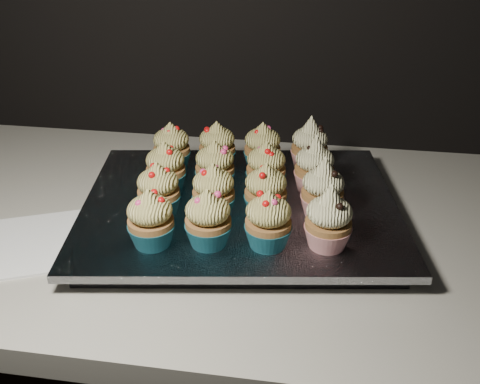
% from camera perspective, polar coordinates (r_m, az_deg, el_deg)
% --- Properties ---
extents(worktop, '(2.44, 0.64, 0.04)m').
position_cam_1_polar(worktop, '(0.86, 12.77, -4.73)').
color(worktop, beige).
rests_on(worktop, cabinet).
extents(napkin, '(0.21, 0.21, 0.00)m').
position_cam_1_polar(napkin, '(0.84, -20.77, -5.10)').
color(napkin, white).
rests_on(napkin, worktop).
extents(baking_tray, '(0.49, 0.40, 0.02)m').
position_cam_1_polar(baking_tray, '(0.84, 0.00, -2.33)').
color(baking_tray, black).
rests_on(baking_tray, worktop).
extents(foil_lining, '(0.53, 0.44, 0.01)m').
position_cam_1_polar(foil_lining, '(0.83, 0.00, -1.33)').
color(foil_lining, silver).
rests_on(foil_lining, baking_tray).
extents(cupcake_0, '(0.06, 0.06, 0.08)m').
position_cam_1_polar(cupcake_0, '(0.72, -9.51, -2.95)').
color(cupcake_0, '#186274').
rests_on(cupcake_0, foil_lining).
extents(cupcake_1, '(0.06, 0.06, 0.08)m').
position_cam_1_polar(cupcake_1, '(0.71, -3.43, -2.96)').
color(cupcake_1, '#186274').
rests_on(cupcake_1, foil_lining).
extents(cupcake_2, '(0.06, 0.06, 0.08)m').
position_cam_1_polar(cupcake_2, '(0.70, 3.03, -3.12)').
color(cupcake_2, '#186274').
rests_on(cupcake_2, foil_lining).
extents(cupcake_3, '(0.06, 0.06, 0.10)m').
position_cam_1_polar(cupcake_3, '(0.71, 9.44, -3.00)').
color(cupcake_3, '#A2161B').
rests_on(cupcake_3, foil_lining).
extents(cupcake_4, '(0.06, 0.06, 0.08)m').
position_cam_1_polar(cupcake_4, '(0.78, -8.69, 0.12)').
color(cupcake_4, '#186274').
rests_on(cupcake_4, foil_lining).
extents(cupcake_5, '(0.06, 0.06, 0.08)m').
position_cam_1_polar(cupcake_5, '(0.77, -2.84, 0.01)').
color(cupcake_5, '#186274').
rests_on(cupcake_5, foil_lining).
extents(cupcake_6, '(0.06, 0.06, 0.08)m').
position_cam_1_polar(cupcake_6, '(0.77, 2.76, 0.04)').
color(cupcake_6, '#186274').
rests_on(cupcake_6, foil_lining).
extents(cupcake_7, '(0.06, 0.06, 0.10)m').
position_cam_1_polar(cupcake_7, '(0.78, 8.82, 0.16)').
color(cupcake_7, '#A2161B').
rests_on(cupcake_7, foil_lining).
extents(cupcake_8, '(0.06, 0.06, 0.08)m').
position_cam_1_polar(cupcake_8, '(0.85, -7.93, 2.51)').
color(cupcake_8, '#186274').
rests_on(cupcake_8, foil_lining).
extents(cupcake_9, '(0.06, 0.06, 0.08)m').
position_cam_1_polar(cupcake_9, '(0.84, -2.70, 2.68)').
color(cupcake_9, '#186274').
rests_on(cupcake_9, foil_lining).
extents(cupcake_10, '(0.06, 0.06, 0.08)m').
position_cam_1_polar(cupcake_10, '(0.84, 2.79, 2.54)').
color(cupcake_10, '#186274').
rests_on(cupcake_10, foil_lining).
extents(cupcake_11, '(0.06, 0.06, 0.10)m').
position_cam_1_polar(cupcake_11, '(0.85, 7.94, 2.67)').
color(cupcake_11, '#A2161B').
rests_on(cupcake_11, foil_lining).
extents(cupcake_12, '(0.06, 0.06, 0.08)m').
position_cam_1_polar(cupcake_12, '(0.92, -7.31, 4.70)').
color(cupcake_12, '#186274').
rests_on(cupcake_12, foil_lining).
extents(cupcake_13, '(0.06, 0.06, 0.08)m').
position_cam_1_polar(cupcake_13, '(0.91, -2.45, 4.83)').
color(cupcake_13, '#186274').
rests_on(cupcake_13, foil_lining).
extents(cupcake_14, '(0.06, 0.06, 0.08)m').
position_cam_1_polar(cupcake_14, '(0.91, 2.41, 4.72)').
color(cupcake_14, '#186274').
rests_on(cupcake_14, foil_lining).
extents(cupcake_15, '(0.06, 0.06, 0.10)m').
position_cam_1_polar(cupcake_15, '(0.92, 7.44, 4.90)').
color(cupcake_15, '#A2161B').
rests_on(cupcake_15, foil_lining).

